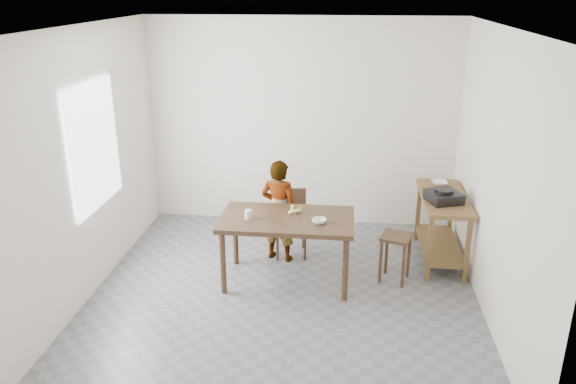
# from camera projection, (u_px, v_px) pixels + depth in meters

# --- Properties ---
(floor) EXTENTS (4.00, 4.00, 0.04)m
(floor) POSITION_uv_depth(u_px,v_px,m) (284.00, 296.00, 5.89)
(floor) COLOR slate
(floor) RESTS_ON ground
(ceiling) EXTENTS (4.00, 4.00, 0.04)m
(ceiling) POSITION_uv_depth(u_px,v_px,m) (283.00, 25.00, 4.93)
(ceiling) COLOR white
(ceiling) RESTS_ON wall_back
(wall_back) EXTENTS (4.00, 0.04, 2.70)m
(wall_back) POSITION_uv_depth(u_px,v_px,m) (301.00, 124.00, 7.29)
(wall_back) COLOR silver
(wall_back) RESTS_ON ground
(wall_front) EXTENTS (4.00, 0.04, 2.70)m
(wall_front) POSITION_uv_depth(u_px,v_px,m) (247.00, 273.00, 3.53)
(wall_front) COLOR silver
(wall_front) RESTS_ON ground
(wall_left) EXTENTS (0.04, 4.00, 2.70)m
(wall_left) POSITION_uv_depth(u_px,v_px,m) (83.00, 166.00, 5.61)
(wall_left) COLOR silver
(wall_left) RESTS_ON ground
(wall_right) EXTENTS (0.04, 4.00, 2.70)m
(wall_right) POSITION_uv_depth(u_px,v_px,m) (499.00, 180.00, 5.21)
(wall_right) COLOR silver
(wall_right) RESTS_ON ground
(window_pane) EXTENTS (0.02, 1.10, 1.30)m
(window_pane) POSITION_uv_depth(u_px,v_px,m) (95.00, 146.00, 5.74)
(window_pane) COLOR white
(window_pane) RESTS_ON wall_left
(dining_table) EXTENTS (1.40, 0.80, 0.75)m
(dining_table) POSITION_uv_depth(u_px,v_px,m) (287.00, 250.00, 6.03)
(dining_table) COLOR #3F2B1B
(dining_table) RESTS_ON floor
(prep_counter) EXTENTS (0.50, 1.20, 0.80)m
(prep_counter) POSITION_uv_depth(u_px,v_px,m) (441.00, 228.00, 6.50)
(prep_counter) COLOR brown
(prep_counter) RESTS_ON floor
(child) EXTENTS (0.51, 0.40, 1.22)m
(child) POSITION_uv_depth(u_px,v_px,m) (279.00, 211.00, 6.45)
(child) COLOR white
(child) RESTS_ON floor
(dining_chair) EXTENTS (0.43, 0.43, 0.78)m
(dining_chair) POSITION_uv_depth(u_px,v_px,m) (291.00, 224.00, 6.63)
(dining_chair) COLOR #3F2B1B
(dining_chair) RESTS_ON floor
(stool) EXTENTS (0.38, 0.38, 0.53)m
(stool) POSITION_uv_depth(u_px,v_px,m) (395.00, 258.00, 6.08)
(stool) COLOR #3F2B1B
(stool) RESTS_ON floor
(glass_tumbler) EXTENTS (0.10, 0.10, 0.09)m
(glass_tumbler) POSITION_uv_depth(u_px,v_px,m) (248.00, 214.00, 5.86)
(glass_tumbler) COLOR white
(glass_tumbler) RESTS_ON dining_table
(small_bowl) EXTENTS (0.20, 0.20, 0.05)m
(small_bowl) POSITION_uv_depth(u_px,v_px,m) (319.00, 221.00, 5.75)
(small_bowl) COLOR white
(small_bowl) RESTS_ON dining_table
(banana) EXTENTS (0.19, 0.17, 0.06)m
(banana) POSITION_uv_depth(u_px,v_px,m) (295.00, 211.00, 6.00)
(banana) COLOR #DCCD56
(banana) RESTS_ON dining_table
(serving_bowl) EXTENTS (0.20, 0.20, 0.05)m
(serving_bowl) POSITION_uv_depth(u_px,v_px,m) (439.00, 183.00, 6.70)
(serving_bowl) COLOR white
(serving_bowl) RESTS_ON prep_counter
(gas_burner) EXTENTS (0.43, 0.43, 0.11)m
(gas_burner) POSITION_uv_depth(u_px,v_px,m) (444.00, 197.00, 6.18)
(gas_burner) COLOR black
(gas_burner) RESTS_ON prep_counter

